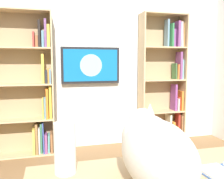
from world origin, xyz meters
The scene contains 7 objects.
wall_back centered at (0.00, -2.23, 1.35)m, with size 4.52×0.06×2.70m, color silver.
bookshelf_left centered at (-1.19, -2.06, 1.04)m, with size 0.76×0.28×2.12m.
bookshelf_right centered at (0.99, -2.07, 0.95)m, with size 0.90×0.28×2.06m.
wall_mounted_tv centered at (0.07, -2.15, 1.30)m, with size 0.91×0.07×0.56m.
cat centered at (0.24, 0.58, 0.94)m, with size 0.29×0.65×0.35m.
paper_towel_roll centered at (0.63, 0.36, 0.90)m, with size 0.11×0.11×0.26m, color white.
coffee_mug centered at (0.09, 0.40, 0.82)m, with size 0.08×0.08×0.10m, color #D84C3F.
Camera 1 is at (0.70, 1.55, 1.33)m, focal length 38.49 mm.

